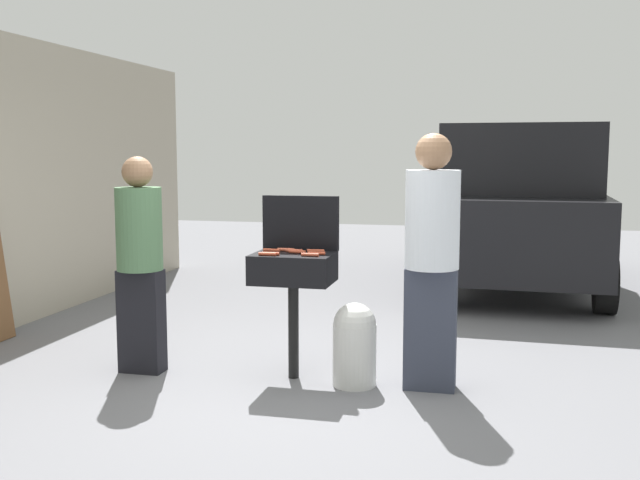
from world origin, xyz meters
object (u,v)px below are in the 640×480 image
object	(u,v)px
hot_dog_7	(297,252)
parked_minivan	(520,206)
hot_dog_4	(294,251)
hot_dog_6	(267,254)
bbq_grill	(293,273)
hot_dog_2	(316,253)
person_left	(140,256)
hot_dog_1	(286,250)
propane_tank	(355,343)
hot_dog_0	(272,250)
hot_dog_8	(271,254)
person_right	(432,252)
hot_dog_3	(316,251)
hot_dog_5	(310,255)

from	to	relation	value
hot_dog_7	parked_minivan	xyz separation A→B (m)	(1.74, 4.42, 0.06)
hot_dog_4	hot_dog_6	distance (m)	0.27
bbq_grill	hot_dog_7	bearing A→B (deg)	10.39
hot_dog_2	bbq_grill	bearing A→B (deg)	167.81
bbq_grill	person_left	size ratio (longest dim) A/B	0.57
bbq_grill	hot_dog_1	world-z (taller)	hot_dog_1
hot_dog_1	hot_dog_2	distance (m)	0.31
propane_tank	hot_dog_6	bearing A→B (deg)	-172.47
bbq_grill	hot_dog_0	xyz separation A→B (m)	(-0.18, 0.05, 0.16)
hot_dog_8	person_left	size ratio (longest dim) A/B	0.08
hot_dog_6	parked_minivan	bearing A→B (deg)	67.29
bbq_grill	person_right	world-z (taller)	person_right
propane_tank	hot_dog_1	bearing A→B (deg)	162.20
hot_dog_3	propane_tank	xyz separation A→B (m)	(0.33, -0.16, -0.65)
hot_dog_5	hot_dog_8	distance (m)	0.30
propane_tank	person_right	bearing A→B (deg)	5.83
hot_dog_5	propane_tank	bearing A→B (deg)	8.07
hot_dog_3	person_left	world-z (taller)	person_left
hot_dog_7	hot_dog_8	xyz separation A→B (m)	(-0.16, -0.14, 0.00)
hot_dog_7	person_left	bearing A→B (deg)	-174.09
bbq_grill	person_right	distance (m)	1.05
hot_dog_0	hot_dog_8	xyz separation A→B (m)	(0.05, -0.18, 0.00)
bbq_grill	hot_dog_7	xyz separation A→B (m)	(0.03, 0.01, 0.16)
hot_dog_7	parked_minivan	size ratio (longest dim) A/B	0.03
hot_dog_2	hot_dog_4	size ratio (longest dim) A/B	1.00
hot_dog_5	hot_dog_6	xyz separation A→B (m)	(-0.31, -0.04, 0.00)
propane_tank	person_left	distance (m)	1.78
hot_dog_1	hot_dog_3	distance (m)	0.24
person_right	parked_minivan	distance (m)	4.51
hot_dog_3	hot_dog_6	world-z (taller)	same
hot_dog_1	hot_dog_7	bearing A→B (deg)	-40.31
hot_dog_8	bbq_grill	bearing A→B (deg)	45.13
hot_dog_5	person_left	distance (m)	1.35
hot_dog_0	hot_dog_6	world-z (taller)	same
hot_dog_6	person_right	distance (m)	1.19
hot_dog_7	hot_dog_5	bearing A→B (deg)	-44.62
hot_dog_6	hot_dog_7	bearing A→B (deg)	42.96
person_left	person_right	distance (m)	2.23
hot_dog_0	person_left	world-z (taller)	person_left
hot_dog_4	parked_minivan	size ratio (longest dim) A/B	0.03
bbq_grill	hot_dog_6	distance (m)	0.27
hot_dog_6	person_right	bearing A→B (deg)	6.75
person_right	hot_dog_1	bearing A→B (deg)	9.41
hot_dog_4	hot_dog_6	bearing A→B (deg)	-122.51
parked_minivan	hot_dog_4	bearing A→B (deg)	69.83
bbq_grill	person_right	xyz separation A→B (m)	(1.03, -0.02, 0.19)
hot_dog_2	hot_dog_7	world-z (taller)	same
hot_dog_2	hot_dog_8	distance (m)	0.34
hot_dog_1	hot_dog_4	bearing A→B (deg)	-28.96
hot_dog_8	propane_tank	bearing A→B (deg)	5.14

